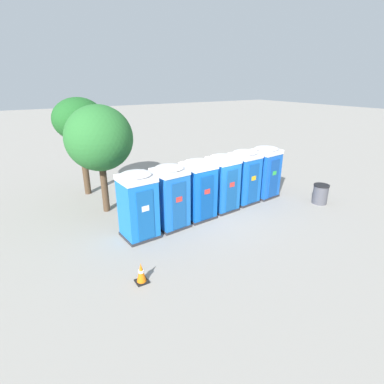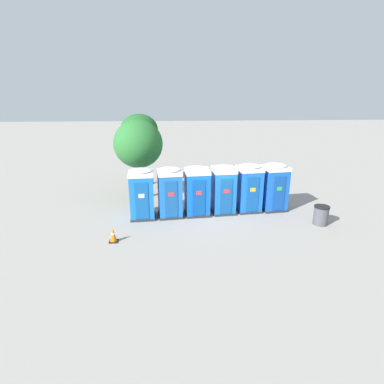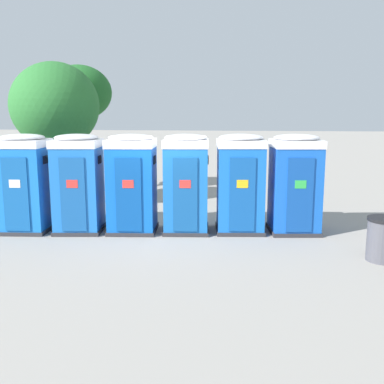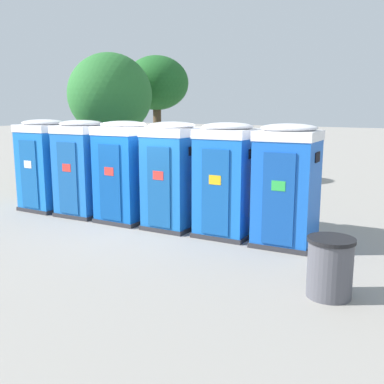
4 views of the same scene
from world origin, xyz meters
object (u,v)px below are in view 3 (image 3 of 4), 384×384
(portapotty_2, at_px, (132,183))
(portapotty_5, at_px, (295,183))
(street_tree_1, at_px, (79,94))
(portapotty_0, at_px, (25,183))
(portapotty_4, at_px, (240,183))
(street_tree_0, at_px, (55,106))
(portapotty_1, at_px, (78,183))
(portapotty_3, at_px, (186,183))
(trash_can, at_px, (384,239))

(portapotty_2, bearing_deg, portapotty_5, 5.63)
(street_tree_1, bearing_deg, portapotty_0, -84.60)
(portapotty_0, distance_m, portapotty_4, 5.59)
(street_tree_0, bearing_deg, portapotty_5, -17.72)
(street_tree_1, bearing_deg, portapotty_1, -70.89)
(portapotty_3, height_order, street_tree_0, street_tree_0)
(portapotty_1, height_order, trash_can, portapotty_1)
(portapotty_3, bearing_deg, street_tree_1, 131.73)
(street_tree_1, bearing_deg, portapotty_5, -33.84)
(portapotty_0, xyz_separation_m, trash_can, (8.58, -1.45, -0.81))
(portapotty_4, relative_size, street_tree_1, 0.53)
(portapotty_4, bearing_deg, portapotty_0, -173.87)
(portapotty_5, bearing_deg, trash_can, -52.60)
(street_tree_0, bearing_deg, portapotty_4, -22.22)
(portapotty_0, bearing_deg, portapotty_5, 5.57)
(portapotty_0, relative_size, portapotty_5, 1.00)
(portapotty_4, bearing_deg, portapotty_5, 3.32)
(portapotty_5, bearing_deg, street_tree_1, 146.16)
(street_tree_0, relative_size, trash_can, 4.99)
(trash_can, bearing_deg, portapotty_5, 127.40)
(portapotty_2, height_order, portapotty_5, same)
(portapotty_2, height_order, portapotty_4, same)
(portapotty_1, bearing_deg, portapotty_2, 5.63)
(portapotty_3, distance_m, portapotty_4, 1.40)
(trash_can, bearing_deg, portapotty_2, 163.48)
(portapotty_2, relative_size, portapotty_4, 1.00)
(portapotty_3, xyz_separation_m, street_tree_0, (-4.53, 2.59, 1.98))
(portapotty_3, bearing_deg, portapotty_0, -174.24)
(portapotty_1, height_order, portapotty_2, same)
(portapotty_1, xyz_separation_m, portapotty_5, (5.56, 0.55, -0.00))
(portapotty_4, distance_m, street_tree_1, 8.31)
(portapotty_1, distance_m, trash_can, 7.40)
(portapotty_4, relative_size, portapotty_5, 1.00)
(portapotty_2, xyz_separation_m, street_tree_1, (-3.32, 5.43, 2.45))
(portapotty_5, distance_m, trash_can, 2.80)
(portapotty_2, relative_size, portapotty_3, 1.00)
(portapotty_1, relative_size, portapotty_5, 1.00)
(portapotty_4, bearing_deg, street_tree_0, 157.78)
(portapotty_0, relative_size, trash_can, 2.73)
(portapotty_4, bearing_deg, trash_can, -34.13)
(portapotty_3, distance_m, street_tree_0, 5.58)
(portapotty_5, relative_size, street_tree_1, 0.53)
(trash_can, bearing_deg, portapotty_3, 156.99)
(portapotty_2, xyz_separation_m, portapotty_4, (2.77, 0.33, 0.00))
(portapotty_2, bearing_deg, street_tree_1, 121.43)
(portapotty_2, bearing_deg, portapotty_0, -174.53)
(street_tree_0, bearing_deg, portapotty_2, -41.16)
(street_tree_0, bearing_deg, street_tree_1, 93.75)
(portapotty_1, xyz_separation_m, portapotty_3, (2.78, 0.29, 0.00))
(portapotty_2, distance_m, portapotty_3, 1.40)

